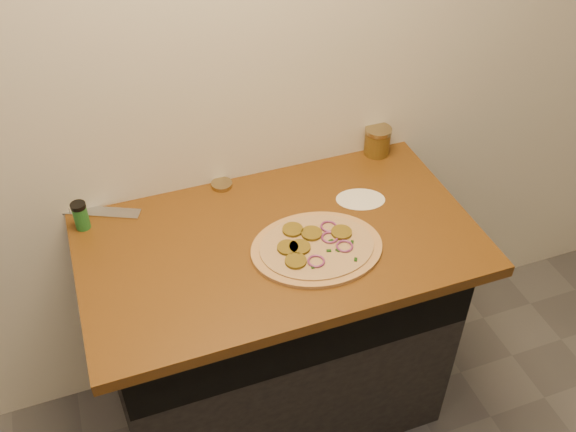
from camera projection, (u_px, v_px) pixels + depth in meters
name	position (u px, v px, depth m)	size (l,w,h in m)	color
cabinet	(277.00, 329.00, 2.27)	(1.10, 0.60, 0.86)	black
countertop	(279.00, 242.00, 1.95)	(1.20, 0.70, 0.04)	brown
pizza	(316.00, 247.00, 1.89)	(0.42, 0.42, 0.03)	tan
chefs_knife	(75.00, 209.00, 2.03)	(0.33, 0.18, 0.02)	#B7BAC1
mason_jar_lid	(222.00, 185.00, 2.12)	(0.07, 0.07, 0.01)	#9D885B
salsa_jar	(377.00, 141.00, 2.24)	(0.09, 0.09, 0.10)	maroon
spice_shaker	(81.00, 216.00, 1.94)	(0.05, 0.05, 0.09)	#216828
flour_spill	(360.00, 199.00, 2.08)	(0.16, 0.16, 0.00)	silver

